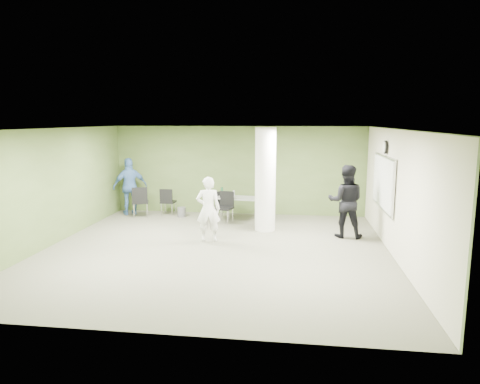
# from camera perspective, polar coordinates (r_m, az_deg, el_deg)

# --- Properties ---
(floor) EXTENTS (8.00, 8.00, 0.00)m
(floor) POSITION_cam_1_polar(r_m,az_deg,el_deg) (10.06, -3.26, -7.73)
(floor) COLOR #4F4E3E
(floor) RESTS_ON ground
(ceiling) EXTENTS (8.00, 8.00, 0.00)m
(ceiling) POSITION_cam_1_polar(r_m,az_deg,el_deg) (9.61, -3.42, 8.42)
(ceiling) COLOR white
(ceiling) RESTS_ON wall_back
(wall_back) EXTENTS (8.00, 2.80, 0.02)m
(wall_back) POSITION_cam_1_polar(r_m,az_deg,el_deg) (13.65, -0.19, 2.89)
(wall_back) COLOR #475B2B
(wall_back) RESTS_ON floor
(wall_left) EXTENTS (0.02, 8.00, 2.80)m
(wall_left) POSITION_cam_1_polar(r_m,az_deg,el_deg) (11.19, -23.89, 0.58)
(wall_left) COLOR #475B2B
(wall_left) RESTS_ON floor
(wall_right_cream) EXTENTS (0.02, 8.00, 2.80)m
(wall_right_cream) POSITION_cam_1_polar(r_m,az_deg,el_deg) (9.81, 20.26, -0.36)
(wall_right_cream) COLOR beige
(wall_right_cream) RESTS_ON floor
(column) EXTENTS (0.56, 0.56, 2.80)m
(column) POSITION_cam_1_polar(r_m,az_deg,el_deg) (11.57, 3.40, 1.66)
(column) COLOR silver
(column) RESTS_ON floor
(whiteboard) EXTENTS (0.05, 2.30, 1.30)m
(whiteboard) POSITION_cam_1_polar(r_m,az_deg,el_deg) (10.94, 18.54, 1.25)
(whiteboard) COLOR silver
(whiteboard) RESTS_ON wall_right_cream
(wall_clock) EXTENTS (0.06, 0.32, 0.32)m
(wall_clock) POSITION_cam_1_polar(r_m,az_deg,el_deg) (10.86, 18.79, 5.69)
(wall_clock) COLOR black
(wall_clock) RESTS_ON wall_right_cream
(folding_table) EXTENTS (1.56, 0.87, 0.95)m
(folding_table) POSITION_cam_1_polar(r_m,az_deg,el_deg) (12.83, -0.06, -0.91)
(folding_table) COLOR gray
(folding_table) RESTS_ON floor
(wastebasket) EXTENTS (0.26, 0.26, 0.30)m
(wastebasket) POSITION_cam_1_polar(r_m,az_deg,el_deg) (13.49, -7.80, -2.66)
(wastebasket) COLOR #4C4C4C
(wastebasket) RESTS_ON floor
(chair_back_left) EXTENTS (0.61, 0.61, 0.97)m
(chair_back_left) POSITION_cam_1_polar(r_m,az_deg,el_deg) (13.52, -13.18, -1.00)
(chair_back_left) COLOR black
(chair_back_left) RESTS_ON floor
(chair_back_right) EXTENTS (0.45, 0.45, 0.86)m
(chair_back_right) POSITION_cam_1_polar(r_m,az_deg,el_deg) (13.67, -9.65, -1.04)
(chair_back_right) COLOR black
(chair_back_right) RESTS_ON floor
(chair_table_left) EXTENTS (0.53, 0.53, 0.84)m
(chair_table_left) POSITION_cam_1_polar(r_m,az_deg,el_deg) (13.03, -2.42, -1.52)
(chair_table_left) COLOR black
(chair_table_left) RESTS_ON floor
(chair_table_right) EXTENTS (0.56, 0.56, 0.93)m
(chair_table_right) POSITION_cam_1_polar(r_m,az_deg,el_deg) (12.52, -1.98, -1.71)
(chair_table_right) COLOR black
(chair_table_right) RESTS_ON floor
(woman_white) EXTENTS (0.66, 0.49, 1.63)m
(woman_white) POSITION_cam_1_polar(r_m,az_deg,el_deg) (10.60, -4.25, -2.30)
(woman_white) COLOR silver
(woman_white) RESTS_ON floor
(man_black) EXTENTS (0.97, 0.79, 1.87)m
(man_black) POSITION_cam_1_polar(r_m,az_deg,el_deg) (11.27, 13.93, -1.22)
(man_black) COLOR black
(man_black) RESTS_ON floor
(man_blue) EXTENTS (1.13, 0.96, 1.81)m
(man_blue) POSITION_cam_1_polar(r_m,az_deg,el_deg) (14.01, -14.45, 0.73)
(man_blue) COLOR #4670AE
(man_blue) RESTS_ON floor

